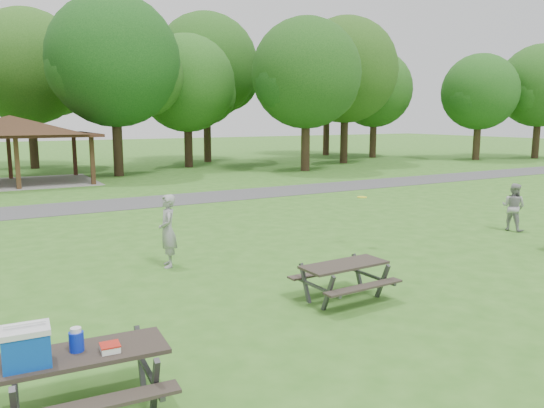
{
  "coord_description": "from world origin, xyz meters",
  "views": [
    {
      "loc": [
        -6.17,
        -8.47,
        3.67
      ],
      "look_at": [
        1.0,
        4.0,
        1.3
      ],
      "focal_mm": 35.0,
      "sensor_mm": 36.0,
      "label": 1
    }
  ],
  "objects": [
    {
      "name": "tree_row_i",
      "position": [
        26.08,
        29.03,
        5.91
      ],
      "size": [
        7.14,
        6.8,
        9.52
      ],
      "color": "#322016",
      "rests_on": "ground"
    },
    {
      "name": "tree_deep_c",
      "position": [
        11.1,
        32.03,
        7.44
      ],
      "size": [
        8.82,
        8.4,
        11.9
      ],
      "color": "#2F1E15",
      "rests_on": "ground"
    },
    {
      "name": "tree_row_h",
      "position": [
        20.1,
        25.53,
        7.03
      ],
      "size": [
        8.61,
        8.2,
        11.37
      ],
      "color": "black",
      "rests_on": "ground"
    },
    {
      "name": "tree_deep_b",
      "position": [
        -1.9,
        33.03,
        6.89
      ],
      "size": [
        8.4,
        8.0,
        11.13
      ],
      "color": "black",
      "rests_on": "ground"
    },
    {
      "name": "tree_row_g",
      "position": [
        14.09,
        22.03,
        6.33
      ],
      "size": [
        7.77,
        7.4,
        10.25
      ],
      "color": "#302015",
      "rests_on": "ground"
    },
    {
      "name": "tree_row_e",
      "position": [
        2.1,
        25.03,
        6.78
      ],
      "size": [
        8.4,
        8.0,
        11.02
      ],
      "color": "black",
      "rests_on": "ground"
    },
    {
      "name": "tree_flank_right",
      "position": [
        38.09,
        21.03,
        6.15
      ],
      "size": [
        7.56,
        7.2,
        9.97
      ],
      "color": "black",
      "rests_on": "ground"
    },
    {
      "name": "ground",
      "position": [
        0.0,
        0.0,
        0.0
      ],
      "size": [
        160.0,
        160.0,
        0.0
      ],
      "primitive_type": "plane",
      "color": "#336A1E",
      "rests_on": "ground"
    },
    {
      "name": "tree_deep_d",
      "position": [
        24.1,
        33.53,
        7.03
      ],
      "size": [
        8.4,
        8.0,
        11.27
      ],
      "color": "#301D15",
      "rests_on": "ground"
    },
    {
      "name": "frisbee_thrower",
      "position": [
        -2.05,
        3.84,
        0.9
      ],
      "size": [
        0.58,
        0.74,
        1.8
      ],
      "primitive_type": "imported",
      "rotation": [
        0.0,
        0.0,
        -1.81
      ],
      "color": "gray",
      "rests_on": "ground"
    },
    {
      "name": "frisbee_in_flight",
      "position": [
        3.42,
        3.09,
        1.43
      ],
      "size": [
        0.35,
        0.35,
        0.02
      ],
      "color": "yellow",
      "rests_on": "ground"
    },
    {
      "name": "picnic_table_near",
      "position": [
        -5.35,
        -2.08,
        0.8
      ],
      "size": [
        2.12,
        1.75,
        1.4
      ],
      "color": "black",
      "rests_on": "ground"
    },
    {
      "name": "picnic_table_middle",
      "position": [
        0.22,
        -0.27,
        0.58
      ],
      "size": [
        1.86,
        1.53,
        0.79
      ],
      "color": "#2A241F",
      "rests_on": "ground"
    },
    {
      "name": "pavilion",
      "position": [
        -4.0,
        24.0,
        3.06
      ],
      "size": [
        8.6,
        7.01,
        3.76
      ],
      "color": "#341D12",
      "rests_on": "ground"
    },
    {
      "name": "frisbee_catcher",
      "position": [
        9.08,
        2.31,
        0.78
      ],
      "size": [
        0.74,
        0.87,
        1.55
      ],
      "primitive_type": "imported",
      "rotation": [
        0.0,
        0.0,
        1.79
      ],
      "color": "#98989B",
      "rests_on": "ground"
    },
    {
      "name": "tree_row_f",
      "position": [
        8.09,
        28.53,
        5.84
      ],
      "size": [
        7.35,
        7.0,
        9.55
      ],
      "color": "black",
      "rests_on": "ground"
    },
    {
      "name": "tree_row_j",
      "position": [
        32.08,
        22.53,
        5.56
      ],
      "size": [
        6.72,
        6.4,
        8.96
      ],
      "color": "#322316",
      "rests_on": "ground"
    },
    {
      "name": "asphalt_path",
      "position": [
        0.0,
        14.0,
        0.01
      ],
      "size": [
        120.0,
        3.2,
        0.02
      ],
      "primitive_type": "cube",
      "color": "#444446",
      "rests_on": "ground"
    }
  ]
}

